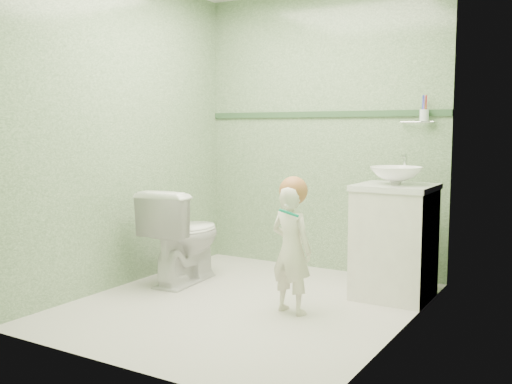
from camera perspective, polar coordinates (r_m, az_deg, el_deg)
The scene contains 12 objects.
ground at distance 4.16m, azimuth -1.08°, elevation -10.95°, with size 2.50×2.50×0.00m, color beige.
room_shell at distance 3.97m, azimuth -1.12°, elevation 5.83°, with size 2.50×2.54×2.40m.
trim_stripe at distance 5.07m, azimuth 6.38°, elevation 7.58°, with size 2.20×0.02×0.05m, color #335434.
vanity at distance 4.34m, azimuth 13.41°, elevation -4.93°, with size 0.52×0.50×0.80m, color silver.
counter at distance 4.28m, azimuth 13.55°, elevation 0.46°, with size 0.54×0.52×0.04m, color white.
basin at distance 4.27m, azimuth 13.58°, elevation 1.58°, with size 0.37×0.37×0.13m, color white.
faucet at distance 4.45m, azimuth 14.32°, elevation 2.77°, with size 0.03×0.13×0.18m.
cup_holder at distance 4.71m, azimuth 16.10°, elevation 7.27°, with size 0.26×0.07×0.21m.
toilet at distance 4.69m, azimuth -7.09°, elevation -4.25°, with size 0.42×0.74×0.76m, color white.
toddler at distance 3.88m, azimuth 3.48°, elevation -5.67°, with size 0.31×0.21×0.86m, color silver.
hair_cap at distance 3.84m, azimuth 3.69°, elevation 0.14°, with size 0.19×0.19×0.19m, color #A16336.
teal_toothbrush at distance 3.69m, azimuth 3.22°, elevation -2.00°, with size 0.11×0.14×0.08m.
Camera 1 is at (2.10, -3.37, 1.23)m, focal length 40.78 mm.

